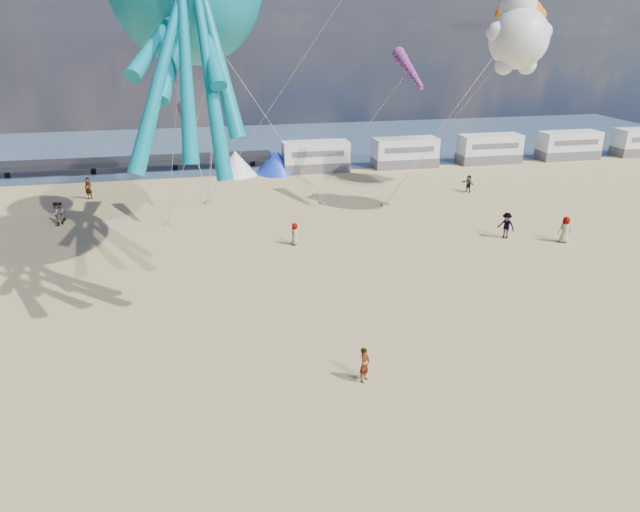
% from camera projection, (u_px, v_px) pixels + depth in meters
% --- Properties ---
extents(ground, '(120.00, 120.00, 0.00)m').
position_uv_depth(ground, '(374.00, 437.00, 20.44)').
color(ground, tan).
rests_on(ground, ground).
extents(water, '(120.00, 120.00, 0.00)m').
position_uv_depth(water, '(244.00, 145.00, 70.33)').
color(water, '#354E66').
rests_on(water, ground).
extents(motorhome_0, '(6.60, 2.50, 3.00)m').
position_uv_depth(motorhome_0, '(316.00, 157.00, 57.32)').
color(motorhome_0, silver).
rests_on(motorhome_0, ground).
extents(motorhome_1, '(6.60, 2.50, 3.00)m').
position_uv_depth(motorhome_1, '(405.00, 153.00, 59.13)').
color(motorhome_1, silver).
rests_on(motorhome_1, ground).
extents(motorhome_2, '(6.60, 2.50, 3.00)m').
position_uv_depth(motorhome_2, '(489.00, 149.00, 60.95)').
color(motorhome_2, silver).
rests_on(motorhome_2, ground).
extents(motorhome_3, '(6.60, 2.50, 3.00)m').
position_uv_depth(motorhome_3, '(569.00, 145.00, 62.77)').
color(motorhome_3, silver).
rests_on(motorhome_3, ground).
extents(tent_white, '(4.00, 4.00, 2.40)m').
position_uv_depth(tent_white, '(236.00, 163.00, 55.90)').
color(tent_white, white).
rests_on(tent_white, ground).
extents(tent_blue, '(4.00, 4.00, 2.40)m').
position_uv_depth(tent_blue, '(276.00, 161.00, 56.67)').
color(tent_blue, '#1933CC').
rests_on(tent_blue, ground).
extents(standing_person, '(0.66, 0.66, 1.54)m').
position_uv_depth(standing_person, '(365.00, 365.00, 23.39)').
color(standing_person, tan).
rests_on(standing_person, ground).
extents(beachgoer_0, '(0.51, 0.64, 1.53)m').
position_uv_depth(beachgoer_0, '(295.00, 234.00, 38.13)').
color(beachgoer_0, '#7F6659').
rests_on(beachgoer_0, ground).
extents(beachgoer_1, '(0.57, 0.79, 1.50)m').
position_uv_depth(beachgoer_1, '(61.00, 212.00, 42.70)').
color(beachgoer_1, '#7F6659').
rests_on(beachgoer_1, ground).
extents(beachgoer_2, '(1.10, 1.13, 1.83)m').
position_uv_depth(beachgoer_2, '(506.00, 225.00, 39.30)').
color(beachgoer_2, '#7F6659').
rests_on(beachgoer_2, ground).
extents(beachgoer_4, '(0.67, 0.96, 1.52)m').
position_uv_depth(beachgoer_4, '(468.00, 184.00, 50.35)').
color(beachgoer_4, '#7F6659').
rests_on(beachgoer_4, ground).
extents(beachgoer_5, '(1.79, 1.22, 1.86)m').
position_uv_depth(beachgoer_5, '(88.00, 188.00, 48.25)').
color(beachgoer_5, '#7F6659').
rests_on(beachgoer_5, ground).
extents(beachgoer_6, '(0.69, 0.49, 1.81)m').
position_uv_depth(beachgoer_6, '(565.00, 230.00, 38.51)').
color(beachgoer_6, '#7F6659').
rests_on(beachgoer_6, ground).
extents(beachgoer_7, '(0.97, 1.02, 1.76)m').
position_uv_depth(beachgoer_7, '(56.00, 214.00, 41.84)').
color(beachgoer_7, '#7F6659').
rests_on(beachgoer_7, ground).
extents(sandbag_a, '(0.50, 0.35, 0.22)m').
position_uv_depth(sandbag_a, '(168.00, 224.00, 42.12)').
color(sandbag_a, gray).
rests_on(sandbag_a, ground).
extents(sandbag_b, '(0.50, 0.35, 0.22)m').
position_uv_depth(sandbag_b, '(324.00, 202.00, 47.28)').
color(sandbag_b, gray).
rests_on(sandbag_b, ground).
extents(sandbag_c, '(0.50, 0.35, 0.22)m').
position_uv_depth(sandbag_c, '(385.00, 205.00, 46.58)').
color(sandbag_c, gray).
rests_on(sandbag_c, ground).
extents(sandbag_d, '(0.50, 0.35, 0.22)m').
position_uv_depth(sandbag_d, '(315.00, 196.00, 49.15)').
color(sandbag_d, gray).
rests_on(sandbag_d, ground).
extents(sandbag_e, '(0.50, 0.35, 0.22)m').
position_uv_depth(sandbag_e, '(209.00, 202.00, 47.44)').
color(sandbag_e, gray).
rests_on(sandbag_e, ground).
extents(kite_panda, '(6.24, 6.08, 6.88)m').
position_uv_depth(kite_panda, '(519.00, 39.00, 38.68)').
color(kite_panda, silver).
extents(kite_teddy_orange, '(5.71, 5.54, 6.41)m').
position_uv_depth(kite_teddy_orange, '(520.00, 21.00, 45.58)').
color(kite_teddy_orange, orange).
extents(windsock_mid, '(1.27, 5.18, 5.13)m').
position_uv_depth(windsock_mid, '(409.00, 70.00, 41.93)').
color(windsock_mid, red).
extents(windsock_right, '(1.47, 4.66, 4.58)m').
position_uv_depth(windsock_right, '(188.00, 125.00, 40.21)').
color(windsock_right, red).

